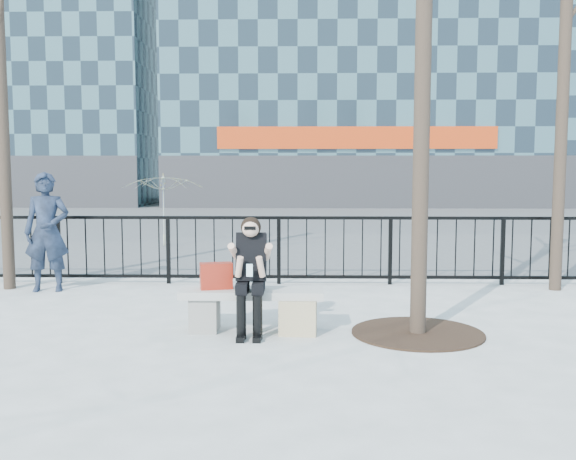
{
  "coord_description": "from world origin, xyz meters",
  "views": [
    {
      "loc": [
        0.59,
        -7.29,
        1.9
      ],
      "look_at": [
        0.4,
        0.8,
        1.1
      ],
      "focal_mm": 40.0,
      "sensor_mm": 36.0,
      "label": 1
    }
  ],
  "objects": [
    {
      "name": "ground",
      "position": [
        0.0,
        0.0,
        0.0
      ],
      "size": [
        120.0,
        120.0,
        0.0
      ],
      "primitive_type": "plane",
      "color": "gray",
      "rests_on": "ground"
    },
    {
      "name": "street_surface",
      "position": [
        0.0,
        15.0,
        0.0
      ],
      "size": [
        60.0,
        23.0,
        0.01
      ],
      "primitive_type": "cube",
      "color": "#474747",
      "rests_on": "ground"
    },
    {
      "name": "railing",
      "position": [
        0.0,
        3.0,
        0.55
      ],
      "size": [
        14.0,
        0.06,
        1.1
      ],
      "color": "black",
      "rests_on": "ground"
    },
    {
      "name": "tree_grate",
      "position": [
        1.9,
        -0.1,
        0.01
      ],
      "size": [
        1.5,
        1.5,
        0.02
      ],
      "primitive_type": "cylinder",
      "color": "black",
      "rests_on": "ground"
    },
    {
      "name": "bench_main",
      "position": [
        0.0,
        0.0,
        0.3
      ],
      "size": [
        1.65,
        0.46,
        0.49
      ],
      "color": "slate",
      "rests_on": "ground"
    },
    {
      "name": "seated_woman",
      "position": [
        0.0,
        -0.16,
        0.67
      ],
      "size": [
        0.5,
        0.64,
        1.34
      ],
      "color": "black",
      "rests_on": "ground"
    },
    {
      "name": "handbag",
      "position": [
        -0.41,
        0.02,
        0.64
      ],
      "size": [
        0.4,
        0.26,
        0.3
      ],
      "primitive_type": "cube",
      "rotation": [
        0.0,
        0.0,
        0.24
      ],
      "color": "maroon",
      "rests_on": "bench_main"
    },
    {
      "name": "shopping_bag",
      "position": [
        0.53,
        -0.2,
        0.2
      ],
      "size": [
        0.43,
        0.2,
        0.4
      ],
      "primitive_type": "cube",
      "rotation": [
        0.0,
        0.0,
        -0.1
      ],
      "color": "#C1B489",
      "rests_on": "ground"
    },
    {
      "name": "standing_man",
      "position": [
        -3.31,
        2.33,
        0.91
      ],
      "size": [
        0.73,
        0.54,
        1.82
      ],
      "primitive_type": "imported",
      "rotation": [
        0.0,
        0.0,
        0.16
      ],
      "color": "black",
      "rests_on": "ground"
    },
    {
      "name": "vendor_umbrella",
      "position": [
        -2.71,
        7.79,
        0.87
      ],
      "size": [
        2.31,
        2.34,
        1.75
      ],
      "primitive_type": "imported",
      "rotation": [
        0.0,
        0.0,
        0.24
      ],
      "color": "yellow",
      "rests_on": "ground"
    }
  ]
}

